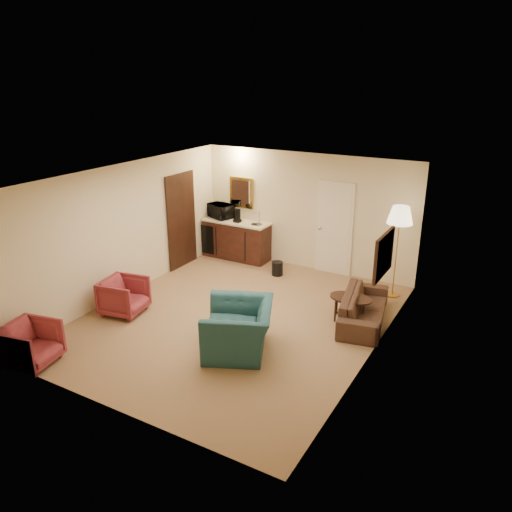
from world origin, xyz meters
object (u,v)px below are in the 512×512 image
Objects in this scene: rose_chair_far at (30,343)px; floor_lamp at (397,252)px; sofa at (364,303)px; rose_chair_near at (124,295)px; coffee_table at (350,308)px; teal_armchair at (238,321)px; coffee_maker at (237,216)px; wetbar_cabinet at (237,240)px; microwave at (221,209)px; waste_bin at (277,268)px.

rose_chair_far is 0.40× the size of floor_lamp.
sofa is 2.44× the size of rose_chair_near.
rose_chair_near is 0.98× the size of coffee_table.
floor_lamp reaches higher than teal_armchair.
floor_lamp reaches higher than coffee_maker.
teal_armchair is 3.97× the size of coffee_maker.
teal_armchair reaches higher than wetbar_cabinet.
rose_chair_near is at bearing -66.70° from microwave.
coffee_table is (3.45, -1.72, -0.24)m from wetbar_cabinet.
wetbar_cabinet is 1.47m from waste_bin.
coffee_maker is (-2.21, 3.56, 0.55)m from teal_armchair.
sofa is at bearing -56.97° from rose_chair_far.
teal_armchair is 3.68m from floor_lamp.
wetbar_cabinet is 5.42× the size of coffee_maker.
sofa is 5.51m from rose_chair_far.
wetbar_cabinet is at bearing -172.68° from teal_armchair.
sofa is 2.45× the size of rose_chair_far.
wetbar_cabinet reaches higher than waste_bin.
rose_chair_near is 5.23m from floor_lamp.
wetbar_cabinet is 3.54m from rose_chair_near.
rose_chair_near is at bearing -94.06° from wetbar_cabinet.
rose_chair_far is 5.31m from coffee_table.
rose_chair_near is at bearing -141.97° from floor_lamp.
microwave is (-4.17, 1.74, 0.77)m from sofa.
wetbar_cabinet is 4.27m from teal_armchair.
coffee_table is 0.41× the size of floor_lamp.
floor_lamp is at bearing -4.75° from wetbar_cabinet.
teal_armchair is 1.61× the size of rose_chair_near.
coffee_table is 2.48× the size of waste_bin.
floor_lamp is at bearing 14.47° from microwave.
rose_chair_far is 2.42× the size of waste_bin.
wetbar_cabinet is at bearing 160.02° from waste_bin.
coffee_maker is (-3.79, 0.26, 0.15)m from floor_lamp.
teal_armchair is 1.58× the size of coffee_table.
wetbar_cabinet is at bearing 175.25° from floor_lamp.
sofa is 3.00× the size of microwave.
rose_chair_near is (-0.25, -3.53, -0.09)m from wetbar_cabinet.
wetbar_cabinet is 3.89m from floor_lamp.
teal_armchair is at bearing 132.86° from sofa.
sofa is 1.47m from floor_lamp.
rose_chair_far is 2.45× the size of coffee_maker.
waste_bin is (1.60, 5.03, -0.22)m from rose_chair_far.
teal_armchair is 1.98× the size of microwave.
microwave reaches higher than sofa.
rose_chair_near is 1.23× the size of microwave.
sofa is at bearing -75.10° from rose_chair_near.
rose_chair_near is 1.00× the size of rose_chair_far.
wetbar_cabinet reaches higher than rose_chair_far.
waste_bin is 2.15m from microwave.
rose_chair_far reaches higher than coffee_table.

